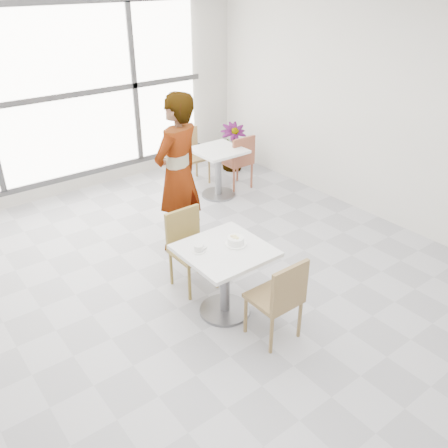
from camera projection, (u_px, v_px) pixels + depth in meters
floor at (207, 295)px, 5.12m from camera, size 7.00×7.00×0.00m
wall_back at (63, 95)px, 6.84m from camera, size 6.00×0.00×6.00m
wall_right at (397, 112)px, 6.01m from camera, size 0.00×7.00×7.00m
window at (65, 95)px, 6.80m from camera, size 4.60×0.07×2.52m
main_table at (225, 269)px, 4.63m from camera, size 0.80×0.80×0.75m
chair_near at (280, 296)px, 4.28m from camera, size 0.42×0.42×0.87m
chair_far at (189, 244)px, 5.09m from camera, size 0.42×0.42×0.87m
oatmeal_bowl at (236, 241)px, 4.57m from camera, size 0.21×0.21×0.09m
coffee_cup at (199, 249)px, 4.46m from camera, size 0.16×0.13×0.07m
person at (178, 175)px, 5.57m from camera, size 0.82×0.66×1.94m
bg_table_right at (218, 166)px, 7.13m from camera, size 0.70×0.70×0.75m
bg_chair_right_near at (239, 159)px, 7.36m from camera, size 0.42×0.42×0.87m
bg_chair_right_far at (190, 152)px, 7.63m from camera, size 0.42×0.42×0.87m
plant_right at (233, 147)px, 8.14m from camera, size 0.58×0.58×0.80m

